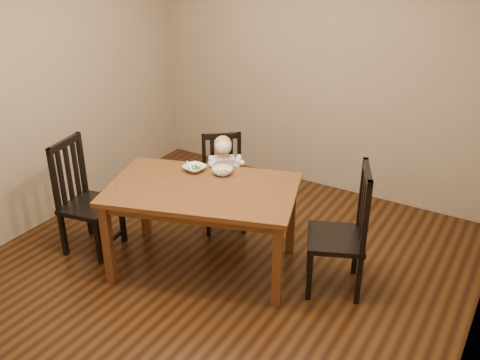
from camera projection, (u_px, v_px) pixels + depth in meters
The scene contains 9 objects.
room at pixel (221, 124), 4.11m from camera, with size 4.01×4.01×2.71m.
dining_table at pixel (203, 197), 4.45m from camera, with size 1.77×1.37×0.78m.
chair_child at pixel (223, 184), 5.21m from camera, with size 0.55×0.55×0.92m.
chair_left at pixel (85, 199), 4.80m from camera, with size 0.51×0.53×1.05m.
chair_right at pixel (343, 233), 4.25m from camera, with size 0.60×0.61×1.09m.
toddler at pixel (224, 174), 5.11m from camera, with size 0.29×0.37×0.50m, color silver, non-canonical shape.
bowl_peas at pixel (195, 168), 4.69m from camera, with size 0.19×0.19×0.05m, color silver.
bowl_veg at pixel (222, 171), 4.62m from camera, with size 0.18×0.18×0.06m, color silver.
fork at pixel (189, 167), 4.67m from camera, with size 0.12×0.08×0.05m.
Camera 1 is at (2.12, -3.25, 2.76)m, focal length 40.00 mm.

